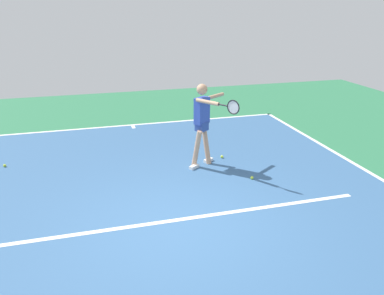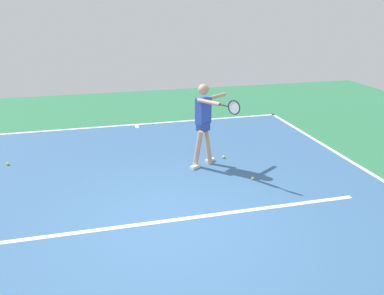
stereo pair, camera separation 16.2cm
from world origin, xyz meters
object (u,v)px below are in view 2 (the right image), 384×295
at_px(tennis_ball_far_corner, 8,164).
at_px(tennis_ball_centre_court, 253,178).
at_px(tennis_player, 205,119).
at_px(tennis_ball_by_sideline, 224,157).

bearing_deg(tennis_ball_far_corner, tennis_ball_centre_court, 157.65).
xyz_separation_m(tennis_player, tennis_ball_centre_court, (-0.77, 0.99, -1.05)).
distance_m(tennis_ball_centre_court, tennis_ball_by_sideline, 1.30).
xyz_separation_m(tennis_player, tennis_ball_far_corner, (4.30, -1.10, -1.05)).
height_order(tennis_ball_far_corner, tennis_ball_centre_court, same).
xyz_separation_m(tennis_ball_centre_court, tennis_ball_by_sideline, (0.20, -1.28, 0.00)).
bearing_deg(tennis_ball_by_sideline, tennis_player, 27.50).
distance_m(tennis_ball_far_corner, tennis_ball_by_sideline, 4.93).
bearing_deg(tennis_ball_far_corner, tennis_player, 165.70).
distance_m(tennis_player, tennis_ball_by_sideline, 1.23).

